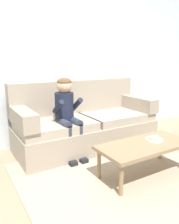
# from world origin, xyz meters

# --- Properties ---
(ground) EXTENTS (10.00, 10.00, 0.00)m
(ground) POSITION_xyz_m (0.00, 0.00, 0.00)
(ground) COLOR #9E896B
(wall_back) EXTENTS (8.00, 0.10, 2.80)m
(wall_back) POSITION_xyz_m (0.00, 1.40, 1.40)
(wall_back) COLOR silver
(wall_back) RESTS_ON ground
(area_rug) EXTENTS (2.27, 2.08, 0.01)m
(area_rug) POSITION_xyz_m (0.00, -0.25, 0.01)
(area_rug) COLOR tan
(area_rug) RESTS_ON ground
(couch) EXTENTS (2.16, 0.90, 1.02)m
(couch) POSITION_xyz_m (0.12, 0.86, 0.36)
(couch) COLOR tan
(couch) RESTS_ON ground
(coffee_table) EXTENTS (1.12, 0.52, 0.39)m
(coffee_table) POSITION_xyz_m (0.25, -0.32, 0.35)
(coffee_table) COLOR #937551
(coffee_table) RESTS_ON ground
(person_child) EXTENTS (0.34, 0.58, 1.10)m
(person_child) POSITION_xyz_m (-0.28, 0.64, 0.67)
(person_child) COLOR #1E2338
(person_child) RESTS_ON ground
(plate) EXTENTS (0.21, 0.21, 0.01)m
(plate) POSITION_xyz_m (0.43, -0.29, 0.40)
(plate) COLOR white
(plate) RESTS_ON coffee_table
(donut) EXTENTS (0.13, 0.13, 0.04)m
(donut) POSITION_xyz_m (0.43, -0.29, 0.43)
(donut) COLOR beige
(donut) RESTS_ON plate
(toy_controller) EXTENTS (0.23, 0.09, 0.05)m
(toy_controller) POSITION_xyz_m (0.62, 0.13, 0.03)
(toy_controller) COLOR gold
(toy_controller) RESTS_ON ground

